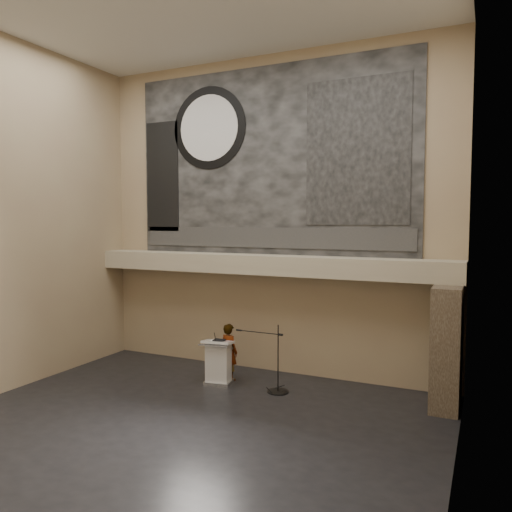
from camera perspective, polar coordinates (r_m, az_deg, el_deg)
The scene contains 20 objects.
floor at distance 10.78m, azimuth -7.62°, elevation -18.37°, with size 10.00×10.00×0.00m, color black.
wall_back at distance 13.50m, azimuth 1.44°, elevation 4.67°, with size 10.00×0.02×8.50m, color #91785C.
wall_front at distance 6.96m, azimuth -26.11°, elevation 4.83°, with size 10.00×0.02×8.50m, color #91785C.
wall_left at distance 13.36m, azimuth -26.21°, elevation 4.26°, with size 0.02×8.00×8.50m, color #91785C.
wall_right at distance 8.38m, azimuth 22.33°, elevation 4.74°, with size 0.02×8.00×8.50m, color #91785C.
soffit at distance 13.19m, azimuth 0.74°, elevation -0.97°, with size 10.00×0.80×0.50m, color tan.
sprinkler_left at distance 13.90m, azimuth -5.37°, elevation -1.89°, with size 0.04×0.04×0.06m, color #B2893D.
sprinkler_right at distance 12.51m, azimuth 8.60°, elevation -2.58°, with size 0.04×0.04×0.06m, color #B2893D.
banner at distance 13.57m, azimuth 1.40°, elevation 10.80°, with size 8.00×0.05×5.00m, color black.
banner_text_strip at distance 13.45m, azimuth 1.32°, elevation 2.11°, with size 7.76×0.02×0.55m, color #2A2A2A.
banner_clock_rim at distance 14.49m, azimuth -5.40°, elevation 14.35°, with size 2.30×2.30×0.02m, color black.
banner_clock_face at distance 14.48m, azimuth -5.44°, elevation 14.36°, with size 1.84×1.84×0.02m, color silver.
banner_building_print at distance 12.78m, azimuth 11.44°, elevation 11.60°, with size 2.60×0.02×3.60m, color black.
banner_brick_print at distance 15.19m, azimuth -10.64°, elevation 8.88°, with size 1.10×0.02×3.20m, color black.
stone_pier at distance 11.87m, azimuth 20.98°, elevation -9.64°, with size 0.60×1.40×2.70m, color #3D3226.
lectern at distance 12.86m, azimuth -4.32°, elevation -12.00°, with size 0.81×0.63×1.14m.
binder at distance 12.68m, azimuth -4.25°, elevation -9.58°, with size 0.28×0.22×0.04m, color black.
papers at distance 12.72m, azimuth -4.81°, elevation -9.61°, with size 0.21×0.29×0.01m, color white.
speaker_person at distance 13.09m, azimuth -3.10°, elevation -10.87°, with size 0.54×0.35×1.47m, color beige.
mic_stand at distance 12.35m, azimuth 2.37°, elevation -14.24°, with size 1.38×0.52×1.63m.
Camera 1 is at (5.41, -8.37, 4.11)m, focal length 35.00 mm.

